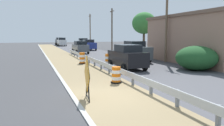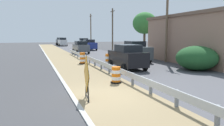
{
  "view_description": "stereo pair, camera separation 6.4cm",
  "coord_description": "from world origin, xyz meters",
  "px_view_note": "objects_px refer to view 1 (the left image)",
  "views": [
    {
      "loc": [
        -2.95,
        -9.39,
        2.82
      ],
      "look_at": [
        2.14,
        4.5,
        0.93
      ],
      "focal_mm": 34.9,
      "sensor_mm": 36.0,
      "label": 1
    },
    {
      "loc": [
        -2.89,
        -9.41,
        2.82
      ],
      "look_at": [
        2.14,
        4.5,
        0.93
      ],
      "focal_mm": 34.9,
      "sensor_mm": 36.0,
      "label": 2
    }
  ],
  "objects_px": {
    "car_lead_near_lane": "(62,42)",
    "utility_pole_near": "(167,16)",
    "car_trailing_near_lane": "(135,51)",
    "car_distant_b": "(59,41)",
    "warning_sign_diamond": "(87,76)",
    "car_mid_far_lane": "(83,43)",
    "utility_pole_mid": "(112,29)",
    "traffic_barrel_mid": "(82,59)",
    "car_distant_a": "(89,45)",
    "car_trailing_far_lane": "(80,47)",
    "traffic_barrel_nearest": "(116,76)",
    "utility_pole_far": "(90,30)",
    "car_lead_far_lane": "(127,57)",
    "traffic_barrel_close": "(108,61)"
  },
  "relations": [
    {
      "from": "car_lead_far_lane",
      "to": "car_distant_b",
      "type": "relative_size",
      "value": 1.01
    },
    {
      "from": "car_lead_near_lane",
      "to": "car_trailing_far_lane",
      "type": "xyz_separation_m",
      "value": [
        -0.2,
        -24.4,
        -0.12
      ]
    },
    {
      "from": "car_trailing_near_lane",
      "to": "car_distant_b",
      "type": "xyz_separation_m",
      "value": [
        -3.26,
        42.31,
        -0.01
      ]
    },
    {
      "from": "warning_sign_diamond",
      "to": "traffic_barrel_mid",
      "type": "distance_m",
      "value": 12.22
    },
    {
      "from": "warning_sign_diamond",
      "to": "utility_pole_mid",
      "type": "height_order",
      "value": "utility_pole_mid"
    },
    {
      "from": "utility_pole_far",
      "to": "car_distant_b",
      "type": "bearing_deg",
      "value": 111.23
    },
    {
      "from": "car_lead_far_lane",
      "to": "car_trailing_far_lane",
      "type": "height_order",
      "value": "car_lead_far_lane"
    },
    {
      "from": "car_lead_near_lane",
      "to": "utility_pole_mid",
      "type": "relative_size",
      "value": 0.56
    },
    {
      "from": "warning_sign_diamond",
      "to": "utility_pole_far",
      "type": "distance_m",
      "value": 41.73
    },
    {
      "from": "car_trailing_near_lane",
      "to": "car_mid_far_lane",
      "type": "height_order",
      "value": "car_trailing_near_lane"
    },
    {
      "from": "car_lead_near_lane",
      "to": "traffic_barrel_nearest",
      "type": "bearing_deg",
      "value": 175.83
    },
    {
      "from": "car_trailing_near_lane",
      "to": "car_mid_far_lane",
      "type": "bearing_deg",
      "value": -179.28
    },
    {
      "from": "warning_sign_diamond",
      "to": "car_mid_far_lane",
      "type": "height_order",
      "value": "car_mid_far_lane"
    },
    {
      "from": "car_trailing_far_lane",
      "to": "utility_pole_mid",
      "type": "height_order",
      "value": "utility_pole_mid"
    },
    {
      "from": "warning_sign_diamond",
      "to": "car_lead_near_lane",
      "type": "xyz_separation_m",
      "value": [
        5.05,
        48.95,
        0.03
      ]
    },
    {
      "from": "car_lead_near_lane",
      "to": "utility_pole_far",
      "type": "relative_size",
      "value": 0.54
    },
    {
      "from": "traffic_barrel_nearest",
      "to": "utility_pole_far",
      "type": "height_order",
      "value": "utility_pole_far"
    },
    {
      "from": "traffic_barrel_close",
      "to": "car_trailing_near_lane",
      "type": "height_order",
      "value": "car_trailing_near_lane"
    },
    {
      "from": "traffic_barrel_nearest",
      "to": "utility_pole_near",
      "type": "height_order",
      "value": "utility_pole_near"
    },
    {
      "from": "car_trailing_near_lane",
      "to": "utility_pole_far",
      "type": "height_order",
      "value": "utility_pole_far"
    },
    {
      "from": "traffic_barrel_nearest",
      "to": "utility_pole_mid",
      "type": "distance_m",
      "value": 25.34
    },
    {
      "from": "car_mid_far_lane",
      "to": "utility_pole_mid",
      "type": "distance_m",
      "value": 11.68
    },
    {
      "from": "car_lead_far_lane",
      "to": "car_trailing_far_lane",
      "type": "distance_m",
      "value": 17.06
    },
    {
      "from": "warning_sign_diamond",
      "to": "car_mid_far_lane",
      "type": "relative_size",
      "value": 0.46
    },
    {
      "from": "car_trailing_near_lane",
      "to": "car_distant_b",
      "type": "bearing_deg",
      "value": -175.04
    },
    {
      "from": "car_distant_b",
      "to": "utility_pole_mid",
      "type": "height_order",
      "value": "utility_pole_mid"
    },
    {
      "from": "car_lead_near_lane",
      "to": "utility_pole_near",
      "type": "bearing_deg",
      "value": -172.21
    },
    {
      "from": "traffic_barrel_close",
      "to": "utility_pole_mid",
      "type": "bearing_deg",
      "value": 68.85
    },
    {
      "from": "car_distant_a",
      "to": "warning_sign_diamond",
      "type": "bearing_deg",
      "value": -14.09
    },
    {
      "from": "warning_sign_diamond",
      "to": "car_lead_near_lane",
      "type": "relative_size",
      "value": 0.49
    },
    {
      "from": "car_trailing_far_lane",
      "to": "car_distant_b",
      "type": "distance_m",
      "value": 29.92
    },
    {
      "from": "traffic_barrel_close",
      "to": "car_trailing_near_lane",
      "type": "relative_size",
      "value": 0.23
    },
    {
      "from": "car_mid_far_lane",
      "to": "car_distant_a",
      "type": "distance_m",
      "value": 5.88
    },
    {
      "from": "utility_pole_mid",
      "to": "car_mid_far_lane",
      "type": "bearing_deg",
      "value": 103.21
    },
    {
      "from": "warning_sign_diamond",
      "to": "car_lead_near_lane",
      "type": "distance_m",
      "value": 49.2
    },
    {
      "from": "car_trailing_near_lane",
      "to": "utility_pole_mid",
      "type": "height_order",
      "value": "utility_pole_mid"
    },
    {
      "from": "traffic_barrel_close",
      "to": "car_trailing_far_lane",
      "type": "bearing_deg",
      "value": 88.02
    },
    {
      "from": "car_lead_near_lane",
      "to": "car_trailing_far_lane",
      "type": "distance_m",
      "value": 24.4
    },
    {
      "from": "warning_sign_diamond",
      "to": "car_distant_b",
      "type": "distance_m",
      "value": 54.69
    },
    {
      "from": "traffic_barrel_nearest",
      "to": "utility_pole_far",
      "type": "relative_size",
      "value": 0.13
    },
    {
      "from": "car_lead_near_lane",
      "to": "car_mid_far_lane",
      "type": "relative_size",
      "value": 0.94
    },
    {
      "from": "car_mid_far_lane",
      "to": "car_distant_b",
      "type": "xyz_separation_m",
      "value": [
        -3.19,
        17.06,
        0.0
      ]
    },
    {
      "from": "car_mid_far_lane",
      "to": "car_distant_a",
      "type": "relative_size",
      "value": 0.92
    },
    {
      "from": "traffic_barrel_mid",
      "to": "car_lead_near_lane",
      "type": "bearing_deg",
      "value": 85.88
    },
    {
      "from": "traffic_barrel_nearest",
      "to": "car_lead_near_lane",
      "type": "bearing_deg",
      "value": 86.73
    },
    {
      "from": "traffic_barrel_close",
      "to": "utility_pole_mid",
      "type": "relative_size",
      "value": 0.15
    },
    {
      "from": "traffic_barrel_close",
      "to": "car_distant_b",
      "type": "distance_m",
      "value": 44.8
    },
    {
      "from": "utility_pole_near",
      "to": "utility_pole_mid",
      "type": "distance_m",
      "value": 16.02
    },
    {
      "from": "warning_sign_diamond",
      "to": "utility_pole_near",
      "type": "height_order",
      "value": "utility_pole_near"
    },
    {
      "from": "warning_sign_diamond",
      "to": "car_mid_far_lane",
      "type": "xyz_separation_m",
      "value": [
        8.19,
        37.4,
        0.02
      ]
    }
  ]
}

